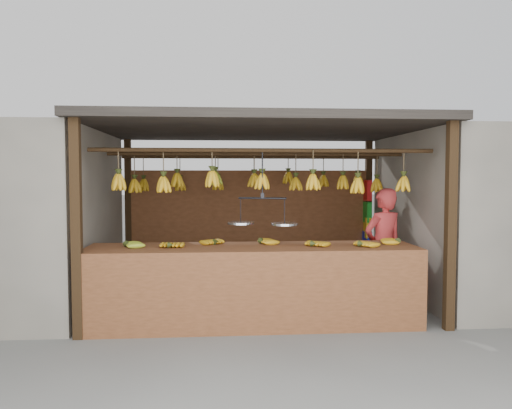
{
  "coord_description": "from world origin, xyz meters",
  "views": [
    {
      "loc": [
        -0.54,
        -6.76,
        1.7
      ],
      "look_at": [
        0.0,
        0.3,
        1.3
      ],
      "focal_mm": 35.0,
      "sensor_mm": 36.0,
      "label": 1
    }
  ],
  "objects": [
    {
      "name": "ground",
      "position": [
        0.0,
        0.0,
        0.0
      ],
      "size": [
        80.0,
        80.0,
        0.0
      ],
      "primitive_type": "plane",
      "color": "#5B5B57"
    },
    {
      "name": "neighbor_right",
      "position": [
        3.6,
        0.0,
        1.15
      ],
      "size": [
        3.0,
        3.0,
        2.3
      ],
      "primitive_type": "cube",
      "color": "slate",
      "rests_on": "ground"
    },
    {
      "name": "stall",
      "position": [
        0.0,
        0.33,
        1.97
      ],
      "size": [
        4.3,
        3.3,
        2.4
      ],
      "color": "black",
      "rests_on": "ground"
    },
    {
      "name": "counter",
      "position": [
        -0.14,
        -1.24,
        0.71
      ],
      "size": [
        3.77,
        0.86,
        0.96
      ],
      "color": "brown",
      "rests_on": "ground"
    },
    {
      "name": "hanging_bananas",
      "position": [
        -0.01,
        -0.0,
        1.62
      ],
      "size": [
        3.5,
        2.24,
        0.39
      ],
      "color": "#CA9115",
      "rests_on": "ground"
    },
    {
      "name": "vendor",
      "position": [
        1.6,
        -0.48,
        0.77
      ],
      "size": [
        0.66,
        0.54,
        1.55
      ],
      "primitive_type": "imported",
      "rotation": [
        0.0,
        0.0,
        3.49
      ],
      "color": "#BF3333",
      "rests_on": "ground"
    },
    {
      "name": "bag_bundles",
      "position": [
        1.94,
        1.35,
        1.01
      ],
      "size": [
        0.08,
        0.26,
        1.2
      ],
      "color": "red",
      "rests_on": "ground"
    },
    {
      "name": "balance_scale",
      "position": [
        -0.03,
        -1.0,
        1.19
      ],
      "size": [
        0.8,
        0.47,
        0.86
      ],
      "color": "black",
      "rests_on": "ground"
    }
  ]
}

